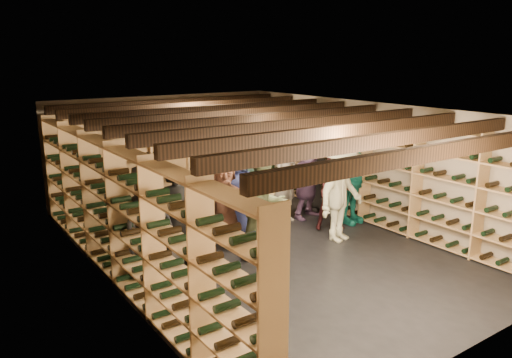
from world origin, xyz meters
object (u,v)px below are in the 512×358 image
object	(u,v)px
crate_stack_right	(275,203)
person_4	(352,179)
crate_loose	(271,211)
crate_stack_left	(237,203)
person_8	(335,192)
person_1	(178,217)
person_6	(237,193)
person_9	(213,185)
person_7	(285,180)
person_12	(313,171)
person_11	(307,179)
person_5	(224,205)
person_10	(240,188)
person_0	(149,223)
person_2	(265,207)
person_3	(342,192)

from	to	relation	value
crate_stack_right	person_4	bearing A→B (deg)	-54.66
crate_loose	crate_stack_right	bearing A→B (deg)	0.00
crate_stack_left	person_4	size ratio (longest dim) A/B	0.47
person_8	person_1	bearing A→B (deg)	-160.60
person_6	person_9	world-z (taller)	person_9
person_7	person_12	distance (m)	1.10
person_9	person_11	size ratio (longest dim) A/B	1.13
person_5	crate_stack_right	bearing A→B (deg)	49.06
person_6	person_7	xyz separation A→B (m)	(1.33, 0.27, 0.01)
crate_stack_left	person_5	xyz separation A→B (m)	(-0.94, -1.06, 0.38)
person_6	person_10	xyz separation A→B (m)	(0.35, 0.43, -0.04)
person_12	person_6	bearing A→B (deg)	175.58
crate_stack_left	person_1	world-z (taller)	person_1
person_6	person_5	bearing A→B (deg)	-130.84
crate_stack_right	person_0	distance (m)	3.78
person_2	person_4	xyz separation A→B (m)	(2.46, 0.44, 0.04)
person_4	crate_stack_left	bearing A→B (deg)	137.91
person_1	person_5	bearing A→B (deg)	14.11
person_1	person_9	distance (m)	1.64
person_6	person_11	world-z (taller)	person_6
person_3	person_5	xyz separation A→B (m)	(-1.97, 0.84, -0.10)
person_5	person_10	distance (m)	1.09
person_8	person_9	distance (m)	2.34
person_7	person_11	distance (m)	0.55
person_7	person_9	xyz separation A→B (m)	(-1.52, 0.26, 0.05)
person_5	person_7	distance (m)	1.88
person_0	person_11	distance (m)	3.98
person_3	crate_stack_right	bearing A→B (deg)	79.90
person_1	person_10	size ratio (longest dim) A/B	1.00
person_5	crate_loose	bearing A→B (deg)	50.33
crate_stack_right	crate_loose	world-z (taller)	crate_stack_right
person_11	person_3	bearing A→B (deg)	-117.09
person_8	person_9	world-z (taller)	person_9
person_8	person_11	xyz separation A→B (m)	(0.05, 0.88, 0.07)
person_0	person_9	size ratio (longest dim) A/B	0.96
person_2	person_6	xyz separation A→B (m)	(0.09, 0.99, 0.00)
person_2	person_3	size ratio (longest dim) A/B	0.96
crate_loose	person_11	distance (m)	1.05
person_3	person_4	size ratio (longest dim) A/B	1.00
person_4	person_9	xyz separation A→B (m)	(-2.55, 1.08, 0.02)
person_6	person_8	size ratio (longest dim) A/B	1.15
person_2	person_7	world-z (taller)	person_7
person_5	person_12	xyz separation A→B (m)	(2.83, 0.92, 0.04)
person_7	person_3	bearing A→B (deg)	-97.02
person_10	person_11	world-z (taller)	person_10
crate_loose	person_7	size ratio (longest dim) A/B	0.28
person_9	person_12	bearing A→B (deg)	-9.11
crate_stack_right	crate_loose	size ratio (longest dim) A/B	1.08
crate_stack_left	person_9	xyz separation A→B (m)	(-0.67, -0.23, 0.50)
person_2	person_11	bearing A→B (deg)	37.55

